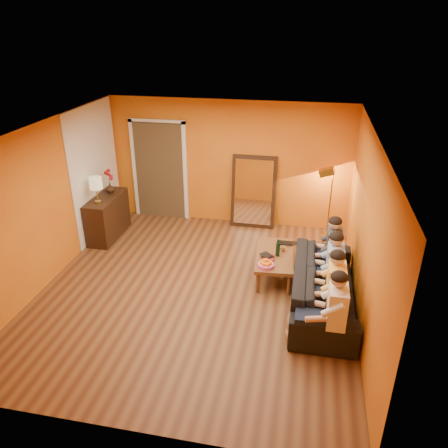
% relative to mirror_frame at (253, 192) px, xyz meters
% --- Properties ---
extents(room_shell, '(5.00, 5.50, 2.60)m').
position_rel_mirror_frame_xyz_m(room_shell, '(-0.55, -2.26, 0.54)').
color(room_shell, brown).
rests_on(room_shell, ground).
extents(white_accent, '(0.02, 1.90, 2.58)m').
position_rel_mirror_frame_xyz_m(white_accent, '(-3.04, -0.88, 0.54)').
color(white_accent, white).
rests_on(white_accent, wall_left).
extents(doorway_recess, '(1.06, 0.30, 2.10)m').
position_rel_mirror_frame_xyz_m(doorway_recess, '(-2.05, 0.20, 0.29)').
color(doorway_recess, '#3F2D19').
rests_on(doorway_recess, floor).
extents(door_jamb_left, '(0.08, 0.06, 2.20)m').
position_rel_mirror_frame_xyz_m(door_jamb_left, '(-2.62, 0.08, 0.29)').
color(door_jamb_left, white).
rests_on(door_jamb_left, wall_back).
extents(door_jamb_right, '(0.08, 0.06, 2.20)m').
position_rel_mirror_frame_xyz_m(door_jamb_right, '(-1.48, 0.08, 0.29)').
color(door_jamb_right, white).
rests_on(door_jamb_right, wall_back).
extents(door_header, '(1.22, 0.06, 0.08)m').
position_rel_mirror_frame_xyz_m(door_header, '(-2.05, 0.08, 1.36)').
color(door_header, white).
rests_on(door_header, wall_back).
extents(mirror_frame, '(0.92, 0.27, 1.51)m').
position_rel_mirror_frame_xyz_m(mirror_frame, '(0.00, 0.00, 0.00)').
color(mirror_frame, '#301E10').
rests_on(mirror_frame, floor).
extents(mirror_glass, '(0.78, 0.21, 1.35)m').
position_rel_mirror_frame_xyz_m(mirror_glass, '(0.00, -0.04, 0.00)').
color(mirror_glass, white).
rests_on(mirror_glass, mirror_frame).
extents(sideboard, '(0.44, 1.18, 0.85)m').
position_rel_mirror_frame_xyz_m(sideboard, '(-2.79, -1.08, -0.34)').
color(sideboard, '#301E10').
rests_on(sideboard, floor).
extents(table_lamp, '(0.24, 0.24, 0.51)m').
position_rel_mirror_frame_xyz_m(table_lamp, '(-2.79, -1.38, 0.34)').
color(table_lamp, beige).
rests_on(table_lamp, sideboard).
extents(sofa, '(2.35, 0.92, 0.69)m').
position_rel_mirror_frame_xyz_m(sofa, '(1.45, -2.65, -0.42)').
color(sofa, black).
rests_on(sofa, floor).
extents(coffee_table, '(0.71, 1.26, 0.42)m').
position_rel_mirror_frame_xyz_m(coffee_table, '(0.64, -1.93, -0.55)').
color(coffee_table, brown).
rests_on(coffee_table, floor).
extents(floor_lamp, '(0.32, 0.27, 1.44)m').
position_rel_mirror_frame_xyz_m(floor_lamp, '(1.55, -0.28, -0.04)').
color(floor_lamp, gold).
rests_on(floor_lamp, floor).
extents(dog, '(0.40, 0.56, 0.61)m').
position_rel_mirror_frame_xyz_m(dog, '(1.11, -3.49, -0.46)').
color(dog, olive).
rests_on(dog, floor).
extents(person_far_left, '(0.70, 0.44, 1.22)m').
position_rel_mirror_frame_xyz_m(person_far_left, '(1.58, -3.65, -0.15)').
color(person_far_left, white).
rests_on(person_far_left, sofa).
extents(person_mid_left, '(0.70, 0.44, 1.22)m').
position_rel_mirror_frame_xyz_m(person_mid_left, '(1.58, -3.10, -0.15)').
color(person_mid_left, '#FFC554').
rests_on(person_mid_left, sofa).
extents(person_mid_right, '(0.70, 0.44, 1.22)m').
position_rel_mirror_frame_xyz_m(person_mid_right, '(1.58, -2.55, -0.15)').
color(person_mid_right, '#8BA7D7').
rests_on(person_mid_right, sofa).
extents(person_far_right, '(0.70, 0.44, 1.22)m').
position_rel_mirror_frame_xyz_m(person_far_right, '(1.58, -2.00, -0.15)').
color(person_far_right, '#313136').
rests_on(person_far_right, sofa).
extents(fruit_bowl, '(0.26, 0.26, 0.16)m').
position_rel_mirror_frame_xyz_m(fruit_bowl, '(0.54, -2.38, -0.26)').
color(fruit_bowl, '#F05494').
rests_on(fruit_bowl, coffee_table).
extents(wine_bottle, '(0.07, 0.07, 0.31)m').
position_rel_mirror_frame_xyz_m(wine_bottle, '(0.69, -1.98, -0.18)').
color(wine_bottle, black).
rests_on(wine_bottle, coffee_table).
extents(tumbler, '(0.10, 0.10, 0.09)m').
position_rel_mirror_frame_xyz_m(tumbler, '(0.76, -1.81, -0.29)').
color(tumbler, '#B27F3F').
rests_on(tumbler, coffee_table).
extents(laptop, '(0.37, 0.24, 0.03)m').
position_rel_mirror_frame_xyz_m(laptop, '(0.82, -1.58, -0.33)').
color(laptop, black).
rests_on(laptop, coffee_table).
extents(book_lower, '(0.23, 0.27, 0.02)m').
position_rel_mirror_frame_xyz_m(book_lower, '(0.46, -2.13, -0.33)').
color(book_lower, '#301E10').
rests_on(book_lower, coffee_table).
extents(book_mid, '(0.18, 0.24, 0.02)m').
position_rel_mirror_frame_xyz_m(book_mid, '(0.47, -2.12, -0.31)').
color(book_mid, '#A2121D').
rests_on(book_mid, book_lower).
extents(book_upper, '(0.26, 0.26, 0.02)m').
position_rel_mirror_frame_xyz_m(book_upper, '(0.46, -2.14, -0.29)').
color(book_upper, black).
rests_on(book_upper, book_mid).
extents(vase, '(0.18, 0.18, 0.19)m').
position_rel_mirror_frame_xyz_m(vase, '(-2.79, -0.83, 0.18)').
color(vase, '#301E10').
rests_on(vase, sideboard).
extents(flowers, '(0.17, 0.17, 0.51)m').
position_rel_mirror_frame_xyz_m(flowers, '(-2.79, -0.83, 0.47)').
color(flowers, '#A2121D').
rests_on(flowers, vase).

